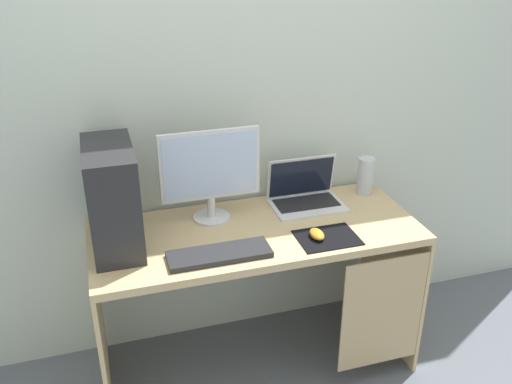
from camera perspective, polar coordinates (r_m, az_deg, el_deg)
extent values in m
plane|color=slate|center=(2.92, 0.00, -16.70)|extent=(8.00, 8.00, 0.00)
cube|color=beige|center=(2.58, -2.24, 10.56)|extent=(4.00, 0.04, 2.60)
cube|color=tan|center=(2.49, 0.00, -4.10)|extent=(1.45, 0.60, 0.03)
cube|color=tan|center=(2.62, -15.54, -13.38)|extent=(0.02, 0.60, 0.72)
cube|color=tan|center=(2.94, 13.57, -8.34)|extent=(0.02, 0.60, 0.72)
cube|color=tan|center=(2.63, 12.76, -11.96)|extent=(0.40, 0.01, 0.57)
cube|color=#232326|center=(2.33, -14.39, -0.56)|extent=(0.20, 0.40, 0.44)
cylinder|color=silver|center=(2.57, -4.53, -2.57)|extent=(0.17, 0.17, 0.01)
cylinder|color=silver|center=(2.54, -4.58, -1.47)|extent=(0.04, 0.04, 0.10)
cube|color=silver|center=(2.45, -4.70, 2.77)|extent=(0.45, 0.02, 0.32)
cube|color=#B2C6EA|center=(2.44, -4.65, 2.68)|extent=(0.42, 0.00, 0.29)
cube|color=silver|center=(2.67, 5.28, -1.40)|extent=(0.34, 0.23, 0.01)
cube|color=black|center=(2.69, 5.14, -1.09)|extent=(0.30, 0.15, 0.00)
cube|color=silver|center=(2.71, 4.61, 1.57)|extent=(0.34, 0.04, 0.21)
cube|color=black|center=(2.70, 4.66, 1.50)|extent=(0.32, 0.03, 0.18)
cylinder|color=#B7BCC6|center=(2.81, 11.09, 1.62)|extent=(0.08, 0.08, 0.19)
cube|color=#232326|center=(2.28, -3.76, -6.35)|extent=(0.42, 0.14, 0.02)
cube|color=black|center=(2.43, 7.28, -4.64)|extent=(0.26, 0.20, 0.00)
ellipsoid|color=orange|center=(2.41, 6.23, -4.29)|extent=(0.06, 0.10, 0.03)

